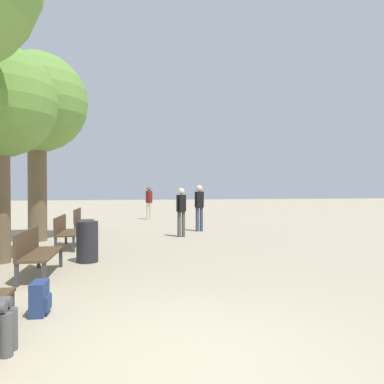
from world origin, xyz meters
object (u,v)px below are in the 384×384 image
trash_bin (87,242)px  backpack (40,298)px  bench_row_3 (82,219)px  pedestrian_mid (181,209)px  bench_row_1 (35,250)px  tree_row_2 (37,105)px  pedestrian_far (149,201)px  pedestrian_near (199,205)px  bench_row_2 (66,230)px

trash_bin → backpack: bearing=-93.6°
bench_row_3 → pedestrian_mid: bearing=-24.9°
backpack → trash_bin: (0.21, 3.31, 0.23)m
bench_row_1 → trash_bin: 1.40m
tree_row_2 → pedestrian_far: size_ratio=3.48×
trash_bin → tree_row_2: bearing=118.2°
bench_row_3 → bench_row_1: bearing=-90.0°
bench_row_1 → tree_row_2: size_ratio=0.27×
bench_row_1 → tree_row_2: 5.91m
tree_row_2 → trash_bin: 5.31m
trash_bin → pedestrian_far: bearing=80.0°
tree_row_2 → pedestrian_near: 6.25m
tree_row_2 → backpack: size_ratio=13.25×
bench_row_2 → bench_row_3: bearing=90.0°
bench_row_1 → pedestrian_near: bearing=55.9°
pedestrian_far → tree_row_2: bearing=-118.9°
bench_row_3 → trash_bin: trash_bin is taller
tree_row_2 → bench_row_3: bearing=58.3°
bench_row_3 → backpack: bench_row_3 is taller
bench_row_2 → pedestrian_near: bearing=35.7°
bench_row_3 → pedestrian_mid: (3.31, -1.54, 0.42)m
bench_row_1 → pedestrian_far: 11.43m
tree_row_2 → pedestrian_far: 8.10m
pedestrian_near → bench_row_3: bearing=177.8°
pedestrian_near → pedestrian_far: 5.25m
bench_row_3 → pedestrian_near: 4.18m
bench_row_3 → trash_bin: (0.79, -5.13, -0.04)m
pedestrian_mid → trash_bin: bearing=-125.0°
pedestrian_mid → pedestrian_far: pedestrian_far is taller
bench_row_1 → pedestrian_mid: (3.31, 4.75, 0.42)m
tree_row_2 → pedestrian_mid: bearing=2.2°
backpack → bench_row_3: bearing=93.9°
bench_row_2 → pedestrian_near: size_ratio=0.92×
pedestrian_mid → pedestrian_far: 6.42m
bench_row_2 → pedestrian_mid: pedestrian_mid is taller
pedestrian_far → pedestrian_mid: bearing=-83.2°
bench_row_3 → backpack: 8.47m
bench_row_2 → trash_bin: (0.79, -1.99, -0.04)m
bench_row_1 → backpack: bench_row_1 is taller
bench_row_2 → trash_bin: 2.14m
bench_row_3 → pedestrian_far: (2.56, 4.84, 0.44)m
pedestrian_mid → trash_bin: 4.42m
bench_row_1 → trash_bin: (0.79, 1.15, -0.04)m
bench_row_3 → backpack: (0.58, -8.44, -0.27)m
bench_row_1 → bench_row_2: same height
pedestrian_mid → pedestrian_far: (-0.76, 6.38, 0.02)m
bench_row_1 → pedestrian_near: pedestrian_near is taller
pedestrian_mid → pedestrian_far: bearing=96.8°
pedestrian_mid → trash_bin: size_ratio=1.79×
bench_row_3 → pedestrian_far: bearing=62.2°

